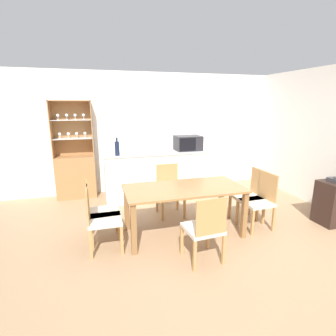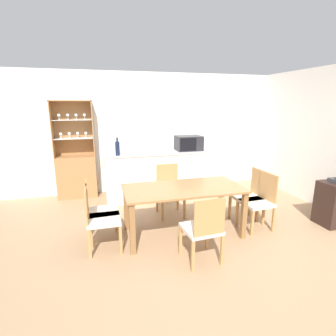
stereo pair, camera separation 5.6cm
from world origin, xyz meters
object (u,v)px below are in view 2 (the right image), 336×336
at_px(dining_chair_side_right_far, 250,196).
at_px(dining_chair_side_right_near, 259,201).
at_px(display_cabinet, 76,169).
at_px(dining_chair_side_left_far, 100,211).
at_px(microwave, 189,143).
at_px(dining_table, 183,194).
at_px(dining_chair_head_near, 203,229).
at_px(wine_bottle, 117,148).
at_px(dining_chair_head_far, 170,190).
at_px(dining_chair_side_left_near, 100,219).

bearing_deg(dining_chair_side_right_far, dining_chair_side_right_near, 177.41).
bearing_deg(display_cabinet, dining_chair_side_left_far, -77.85).
height_order(display_cabinet, microwave, display_cabinet).
distance_m(dining_table, dining_chair_head_near, 0.77).
bearing_deg(wine_bottle, dining_table, -60.89).
xyz_separation_m(dining_chair_side_right_near, dining_chair_side_left_far, (-2.37, 0.24, 0.00)).
xyz_separation_m(microwave, wine_bottle, (-1.46, -0.19, -0.01)).
bearing_deg(dining_chair_side_left_far, display_cabinet, -171.08).
bearing_deg(wine_bottle, dining_chair_side_right_far, -33.60).
xyz_separation_m(dining_chair_head_far, dining_chair_head_near, (0.00, -1.49, 0.00)).
distance_m(dining_chair_head_far, wine_bottle, 1.26).
bearing_deg(dining_chair_side_left_far, wine_bottle, 160.94).
height_order(dining_chair_head_near, dining_chair_side_right_far, same).
xyz_separation_m(dining_chair_side_left_near, microwave, (1.84, 1.77, 0.67)).
distance_m(display_cabinet, dining_table, 2.66).
bearing_deg(dining_chair_side_right_far, dining_chair_head_far, 59.84).
bearing_deg(dining_chair_side_left_near, dining_chair_head_far, 126.62).
bearing_deg(dining_chair_head_far, dining_chair_side_right_near, 143.31).
relative_size(dining_chair_head_far, wine_bottle, 2.59).
xyz_separation_m(display_cabinet, dining_chair_head_near, (1.62, -2.86, -0.15)).
bearing_deg(dining_chair_side_right_near, dining_chair_head_near, 113.77).
distance_m(dining_chair_side_right_near, microwave, 1.96).
bearing_deg(display_cabinet, dining_chair_head_near, -60.50).
xyz_separation_m(display_cabinet, dining_chair_side_left_near, (0.43, -2.24, -0.15)).
distance_m(dining_chair_side_right_near, dining_chair_side_left_far, 2.38).
bearing_deg(wine_bottle, microwave, 7.46).
xyz_separation_m(dining_chair_side_right_near, dining_chair_side_left_near, (-2.37, -0.00, 0.00)).
xyz_separation_m(dining_chair_side_right_far, dining_chair_side_left_far, (-2.37, -0.00, 0.00)).
height_order(dining_chair_head_far, dining_chair_side_left_near, same).
bearing_deg(dining_chair_head_near, display_cabinet, 115.18).
distance_m(display_cabinet, dining_chair_head_far, 2.12).
bearing_deg(microwave, dining_table, -111.63).
bearing_deg(dining_chair_side_right_far, dining_chair_side_left_near, 93.51).
bearing_deg(dining_chair_side_left_near, dining_chair_side_right_near, 90.35).
xyz_separation_m(dining_chair_head_near, dining_chair_side_right_near, (1.18, 0.62, 0.00)).
height_order(dining_chair_side_left_far, microwave, microwave).
bearing_deg(display_cabinet, dining_chair_head_far, -40.21).
distance_m(dining_chair_head_near, dining_chair_side_right_far, 1.47).
height_order(dining_chair_side_right_far, wine_bottle, wine_bottle).
height_order(dining_chair_side_left_near, microwave, microwave).
relative_size(display_cabinet, dining_chair_side_right_far, 2.25).
relative_size(dining_chair_head_far, dining_chair_side_left_far, 1.00).
xyz_separation_m(dining_chair_side_right_far, microwave, (-0.53, 1.52, 0.67)).
bearing_deg(dining_table, dining_chair_side_left_far, 174.09).
distance_m(dining_table, dining_chair_side_left_far, 1.21).
bearing_deg(dining_chair_head_far, dining_chair_side_right_far, 151.97).
height_order(dining_chair_side_right_near, microwave, microwave).
relative_size(dining_table, dining_chair_head_far, 1.97).
xyz_separation_m(display_cabinet, dining_table, (1.61, -2.11, 0.03)).
bearing_deg(wine_bottle, dining_chair_side_left_far, -105.83).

